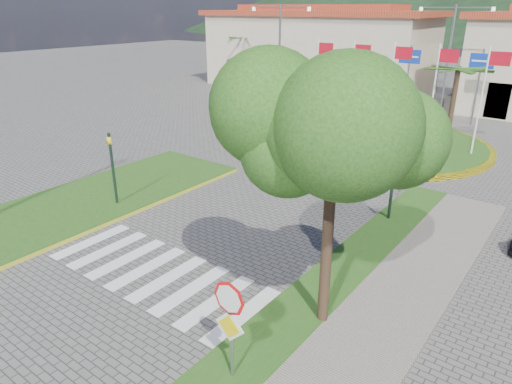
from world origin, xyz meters
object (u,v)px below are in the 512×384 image
Objects in this scene: deciduous_tree at (334,135)px; white_van at (379,98)px; roundabout_island at (381,143)px; car_dark_a at (401,110)px; stop_sign at (230,316)px.

deciduous_tree is 31.03m from white_van.
deciduous_tree is at bearing -72.09° from roundabout_island.
deciduous_tree is 1.99× the size of car_dark_a.
roundabout_island reaches higher than car_dark_a.
deciduous_tree is at bearing -172.87° from car_dark_a.
stop_sign is at bearing -76.27° from roundabout_island.
stop_sign is 0.77× the size of car_dark_a.
roundabout_island is 18.55m from deciduous_tree.
stop_sign is at bearing -175.72° from car_dark_a.
deciduous_tree reaches higher than roundabout_island.
roundabout_island is at bearing 103.73° from stop_sign.
car_dark_a is at bearing 103.10° from roundabout_island.
stop_sign is 0.39× the size of deciduous_tree.
stop_sign is at bearing -101.18° from deciduous_tree.
stop_sign is 4.59m from deciduous_tree.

